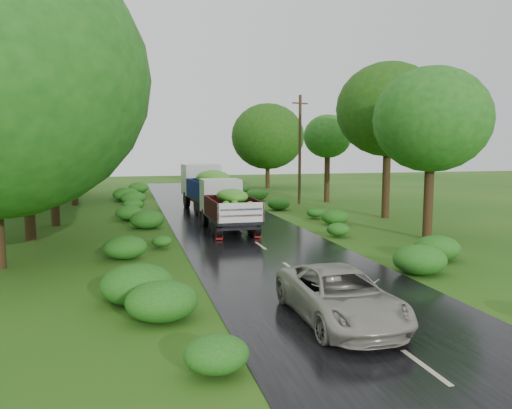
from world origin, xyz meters
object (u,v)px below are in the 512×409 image
object	(u,v)px
truck_near	(227,203)
utility_pole	(300,149)
car	(340,295)
truck_far	(208,185)

from	to	relation	value
truck_near	utility_pole	world-z (taller)	utility_pole
truck_near	car	size ratio (longest dim) A/B	1.31
truck_near	utility_pole	size ratio (longest dim) A/B	0.75
truck_far	utility_pole	distance (m)	7.53
truck_near	truck_far	xyz separation A→B (m)	(0.32, 8.06, 0.27)
truck_near	truck_far	size ratio (longest dim) A/B	0.82
truck_near	utility_pole	xyz separation A→B (m)	(7.27, 9.77, 2.63)
truck_far	utility_pole	size ratio (longest dim) A/B	0.92
truck_far	car	size ratio (longest dim) A/B	1.60
car	utility_pole	distance (m)	24.60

